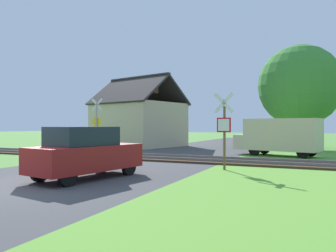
{
  "coord_description": "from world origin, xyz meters",
  "views": [
    {
      "loc": [
        8.14,
        -7.02,
        1.82
      ],
      "look_at": [
        0.5,
        9.98,
        1.8
      ],
      "focal_mm": 35.0,
      "sensor_mm": 36.0,
      "label": 1
    }
  ],
  "objects": [
    {
      "name": "road_asphalt",
      "position": [
        0.0,
        2.0,
        0.0
      ],
      "size": [
        8.11,
        80.0,
        0.01
      ],
      "primitive_type": "cube",
      "color": "#424244",
      "rests_on": "ground"
    },
    {
      "name": "crossing_sign_far",
      "position": [
        -5.37,
        11.23,
        2.11
      ],
      "size": [
        0.88,
        0.14,
        3.69
      ],
      "rotation": [
        0.0,
        0.0,
        0.06
      ],
      "color": "#9E9EA5",
      "rests_on": "ground"
    },
    {
      "name": "tree_right",
      "position": [
        7.07,
        20.23,
        4.91
      ],
      "size": [
        6.28,
        6.28,
        8.05
      ],
      "color": "#513823",
      "rests_on": "ground"
    },
    {
      "name": "parked_car",
      "position": [
        0.98,
        2.04,
        0.89
      ],
      "size": [
        2.35,
        4.23,
        1.78
      ],
      "rotation": [
        0.0,
        0.0,
        -0.18
      ],
      "color": "maroon",
      "rests_on": "ground"
    },
    {
      "name": "ground_plane",
      "position": [
        0.0,
        0.0,
        0.0
      ],
      "size": [
        160.0,
        160.0,
        0.0
      ],
      "primitive_type": "plane",
      "color": "#5B933D"
    },
    {
      "name": "rail_track",
      "position": [
        0.0,
        8.98,
        0.06
      ],
      "size": [
        60.0,
        2.6,
        0.22
      ],
      "color": "#422D1E",
      "rests_on": "ground"
    },
    {
      "name": "stop_sign_near",
      "position": [
        4.75,
        6.15,
        1.79
      ],
      "size": [
        0.87,
        0.19,
        3.19
      ],
      "rotation": [
        0.0,
        0.0,
        3.01
      ],
      "color": "brown",
      "rests_on": "ground"
    },
    {
      "name": "mail_truck",
      "position": [
        6.19,
        13.7,
        1.24
      ],
      "size": [
        5.21,
        3.04,
        2.24
      ],
      "rotation": [
        0.0,
        0.0,
        1.31
      ],
      "color": "beige",
      "rests_on": "ground"
    },
    {
      "name": "house",
      "position": [
        -6.15,
        18.42,
        2.08
      ],
      "size": [
        8.33,
        7.85,
        6.23
      ],
      "rotation": [
        0.0,
        0.0,
        -0.25
      ],
      "color": "#C6B293",
      "rests_on": "ground"
    },
    {
      "name": "grass_verge",
      "position": [
        7.06,
        -2.0,
        0.0
      ],
      "size": [
        6.0,
        20.0,
        0.01
      ],
      "primitive_type": "cube",
      "color": "#64A237",
      "rests_on": "ground"
    }
  ]
}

